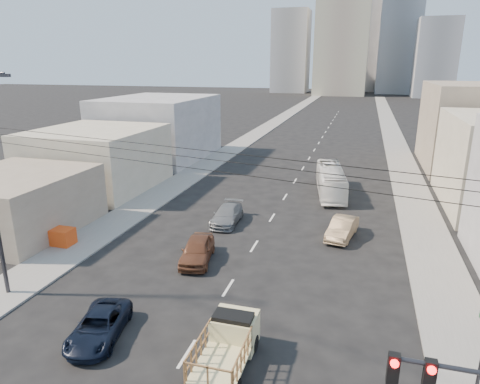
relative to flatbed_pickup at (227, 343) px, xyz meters
The scene contains 20 objects.
sidewalk_left 69.56m from the flatbed_pickup, 101.35° to the left, with size 3.50×180.00×0.12m, color slate.
sidewalk_right 68.90m from the flatbed_pickup, 81.81° to the left, with size 3.50×180.00×0.12m, color slate.
lane_dashes 51.24m from the flatbed_pickup, 92.16° to the left, with size 0.15×104.00×0.01m.
flatbed_pickup is the anchor object (origin of this frame).
navy_pickup 6.29m from the flatbed_pickup, behind, with size 2.02×4.38×1.22m, color black.
city_bus 26.46m from the flatbed_pickup, 85.42° to the left, with size 2.25×9.63×2.68m, color white.
sedan_brown 10.21m from the flatbed_pickup, 118.62° to the left, with size 1.81×4.50×1.53m, color brown.
sedan_tan 15.99m from the flatbed_pickup, 76.10° to the left, with size 1.53×4.40×1.45m, color #937756.
sedan_grey 16.80m from the flatbed_pickup, 107.82° to the left, with size 1.91×4.70×1.36m, color slate.
overhead_wires 8.11m from the flatbed_pickup, behind, with size 23.01×5.02×0.72m.
crate_stack 17.22m from the flatbed_pickup, 150.18° to the left, with size 1.80×1.20×1.14m.
bldg_right_far 46.06m from the flatbed_pickup, 66.82° to the left, with size 12.00×16.00×10.00m, color gray.
bldg_left_near 22.42m from the flatbed_pickup, 152.92° to the left, with size 9.00×10.00×4.40m, color gray.
bldg_left_mid 30.57m from the flatbed_pickup, 133.33° to the left, with size 11.00×12.00×6.00m, color #B1A88E.
bldg_left_far 43.02m from the flatbed_pickup, 119.95° to the left, with size 12.00×16.00×8.00m, color gray.
high_rise_tower 170.76m from the flatbed_pickup, 92.02° to the left, with size 20.00×20.00×60.00m, color tan.
midrise_ne 184.86m from the flatbed_pickup, 84.99° to the left, with size 16.00×16.00×40.00m, color gray.
midrise_nw 181.07m from the flatbed_pickup, 98.91° to the left, with size 15.00×15.00×34.00m, color gray.
midrise_back 199.33m from the flatbed_pickup, 88.82° to the left, with size 18.00×18.00×44.00m, color gray.
midrise_east 166.09m from the flatbed_pickup, 80.24° to the left, with size 14.00×14.00×28.00m, color gray.
Camera 1 is at (6.66, -12.66, 12.23)m, focal length 32.00 mm.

